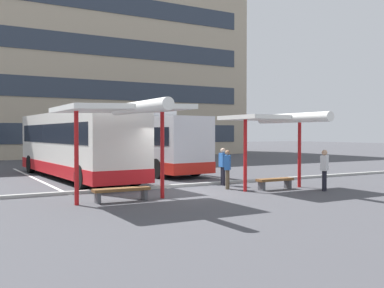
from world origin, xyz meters
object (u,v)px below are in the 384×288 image
Objects in this scene: waiting_passenger_0 at (324,167)px; waiting_passenger_1 at (228,167)px; waiting_passenger_2 at (223,164)px; waiting_shelter_1 at (278,120)px; bench_0 at (122,191)px; bench_1 at (275,181)px; coach_bus_0 at (75,144)px; waiting_shelter_0 at (124,110)px; coach_bus_1 at (143,144)px.

waiting_passenger_0 reaches higher than waiting_passenger_1.
waiting_shelter_1 is at bearing -67.41° from waiting_passenger_2.
waiting_passenger_1 is at bearing 141.22° from waiting_passenger_0.
bench_0 is 1.18× the size of bench_1.
waiting_passenger_1 is at bearing 145.72° from bench_1.
coach_bus_0 is 10.31m from waiting_shelter_1.
coach_bus_0 is 8.35m from bench_0.
coach_bus_0 is 2.41× the size of waiting_shelter_0.
coach_bus_1 reaches higher than waiting_passenger_2.
bench_1 is at bearing -0.84° from bench_0.
waiting_passenger_2 is at bearing 64.47° from waiting_passenger_1.
waiting_passenger_1 is (-0.12, -8.75, -0.72)m from coach_bus_1.
bench_0 is 1.22× the size of waiting_passenger_1.
coach_bus_1 is 10.14m from waiting_shelter_1.
waiting_shelter_0 is at bearing -178.27° from bench_1.
coach_bus_1 is 6.47× the size of waiting_passenger_0.
waiting_passenger_0 is at bearing -53.25° from coach_bus_0.
bench_1 is 2.00m from waiting_passenger_0.
bench_0 is 0.45× the size of waiting_shelter_1.
coach_bus_0 is 1.17× the size of coach_bus_1.
waiting_shelter_0 is 5.48m from waiting_passenger_1.
waiting_passenger_0 reaches higher than bench_1.
waiting_passenger_2 is (5.47, 2.16, 0.59)m from bench_0.
waiting_passenger_0 is at bearing -56.14° from waiting_passenger_2.
coach_bus_1 reaches higher than waiting_shelter_0.
bench_1 is 1.04× the size of waiting_passenger_1.
waiting_shelter_0 is 6.48m from waiting_shelter_1.
coach_bus_1 is at bearing 104.31° from waiting_passenger_0.
coach_bus_0 is at bearing 124.88° from bench_1.
bench_0 is at bearing -168.76° from waiting_passenger_1.
waiting_shelter_0 is 3.20× the size of waiting_passenger_1.
waiting_passenger_1 is at bearing 11.24° from bench_0.
waiting_passenger_2 is (0.45, -7.56, -0.70)m from coach_bus_1.
waiting_passenger_0 is (7.86, -1.11, -2.07)m from waiting_shelter_0.
waiting_shelter_0 is 3.09× the size of bench_1.
bench_1 is at bearing 136.73° from waiting_passenger_0.
waiting_passenger_2 reaches higher than waiting_passenger_1.
coach_bus_1 is at bearing 19.23° from coach_bus_0.
waiting_shelter_0 is at bearing -116.64° from coach_bus_1.
waiting_passenger_0 is at bearing -8.04° from waiting_shelter_0.
waiting_shelter_1 is 2.59m from waiting_passenger_0.
waiting_shelter_1 is (5.79, -8.46, 1.09)m from coach_bus_0.
waiting_passenger_2 is (-1.00, 2.41, -1.86)m from waiting_shelter_1.
waiting_passenger_2 is at bearing -86.61° from coach_bus_1.
waiting_shelter_0 is 3.12× the size of waiting_passenger_2.
waiting_passenger_1 reaches higher than bench_1.
waiting_passenger_2 is at bearing 113.96° from bench_1.
waiting_passenger_1 is at bearing 14.46° from waiting_shelter_0.
coach_bus_1 reaches higher than bench_0.
bench_0 is 1.19× the size of waiting_passenger_0.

